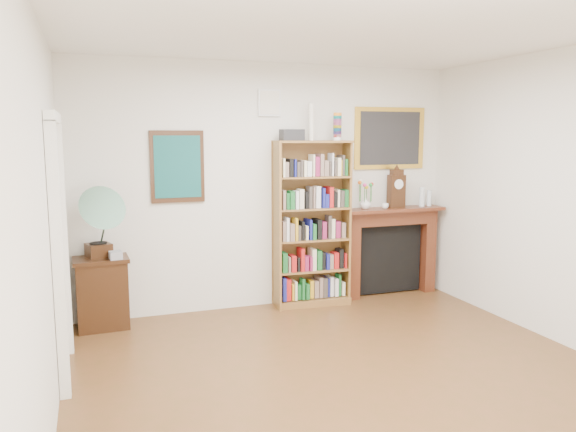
# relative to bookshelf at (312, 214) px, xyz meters

# --- Properties ---
(room) EXTENTS (4.51, 5.01, 2.81)m
(room) POSITION_rel_bookshelf_xyz_m (-0.47, -2.32, 0.32)
(room) COLOR #523819
(room) RESTS_ON ground
(door_casing) EXTENTS (0.08, 1.02, 2.17)m
(door_casing) POSITION_rel_bookshelf_xyz_m (-2.67, -1.12, 0.18)
(door_casing) COLOR white
(door_casing) RESTS_ON left_wall
(teal_poster) EXTENTS (0.58, 0.04, 0.78)m
(teal_poster) POSITION_rel_bookshelf_xyz_m (-1.52, 0.16, 0.57)
(teal_poster) COLOR black
(teal_poster) RESTS_ON back_wall
(small_picture) EXTENTS (0.26, 0.04, 0.30)m
(small_picture) POSITION_rel_bookshelf_xyz_m (-0.47, 0.16, 1.27)
(small_picture) COLOR white
(small_picture) RESTS_ON back_wall
(gilt_painting) EXTENTS (0.95, 0.04, 0.75)m
(gilt_painting) POSITION_rel_bookshelf_xyz_m (1.08, 0.16, 0.87)
(gilt_painting) COLOR gold
(gilt_painting) RESTS_ON back_wall
(bookshelf) EXTENTS (0.91, 0.38, 2.22)m
(bookshelf) POSITION_rel_bookshelf_xyz_m (0.00, 0.00, 0.00)
(bookshelf) COLOR brown
(bookshelf) RESTS_ON floor
(side_cabinet) EXTENTS (0.56, 0.42, 0.74)m
(side_cabinet) POSITION_rel_bookshelf_xyz_m (-2.35, -0.04, -0.71)
(side_cabinet) COLOR black
(side_cabinet) RESTS_ON floor
(fireplace) EXTENTS (1.31, 0.32, 1.10)m
(fireplace) POSITION_rel_bookshelf_xyz_m (1.08, 0.08, -0.43)
(fireplace) COLOR #4A1D11
(fireplace) RESTS_ON floor
(gramophone) EXTENTS (0.60, 0.68, 0.75)m
(gramophone) POSITION_rel_bookshelf_xyz_m (-2.37, -0.12, 0.09)
(gramophone) COLOR black
(gramophone) RESTS_ON side_cabinet
(cd_stack) EXTENTS (0.14, 0.14, 0.08)m
(cd_stack) POSITION_rel_bookshelf_xyz_m (-2.21, -0.15, -0.29)
(cd_stack) COLOR silver
(cd_stack) RESTS_ON side_cabinet
(mantel_clock) EXTENTS (0.21, 0.12, 0.47)m
(mantel_clock) POSITION_rel_bookshelf_xyz_m (1.12, 0.02, 0.25)
(mantel_clock) COLOR black
(mantel_clock) RESTS_ON fireplace
(flower_vase) EXTENTS (0.17, 0.17, 0.13)m
(flower_vase) POSITION_rel_bookshelf_xyz_m (0.71, 0.05, 0.09)
(flower_vase) COLOR white
(flower_vase) RESTS_ON fireplace
(teacup) EXTENTS (0.10, 0.10, 0.07)m
(teacup) POSITION_rel_bookshelf_xyz_m (0.94, -0.02, 0.06)
(teacup) COLOR white
(teacup) RESTS_ON fireplace
(bottle_left) EXTENTS (0.07, 0.07, 0.24)m
(bottle_left) POSITION_rel_bookshelf_xyz_m (1.49, 0.03, 0.15)
(bottle_left) COLOR silver
(bottle_left) RESTS_ON fireplace
(bottle_right) EXTENTS (0.06, 0.06, 0.20)m
(bottle_right) POSITION_rel_bookshelf_xyz_m (1.60, 0.04, 0.13)
(bottle_right) COLOR silver
(bottle_right) RESTS_ON fireplace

